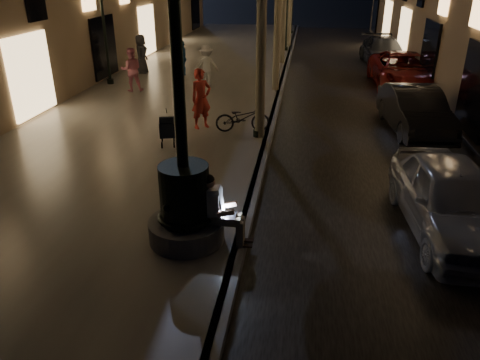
% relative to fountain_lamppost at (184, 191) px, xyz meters
% --- Properties ---
extents(ground, '(120.00, 120.00, 0.00)m').
position_rel_fountain_lamppost_xyz_m(ground, '(1.00, 13.00, -1.21)').
color(ground, black).
rests_on(ground, ground).
extents(cobble_lane, '(6.00, 45.00, 0.02)m').
position_rel_fountain_lamppost_xyz_m(cobble_lane, '(4.00, 13.00, -1.20)').
color(cobble_lane, black).
rests_on(cobble_lane, ground).
extents(promenade, '(8.00, 45.00, 0.20)m').
position_rel_fountain_lamppost_xyz_m(promenade, '(-3.00, 13.00, -1.11)').
color(promenade, slate).
rests_on(promenade, ground).
extents(curb_strip, '(0.25, 45.00, 0.20)m').
position_rel_fountain_lamppost_xyz_m(curb_strip, '(1.00, 13.00, -1.11)').
color(curb_strip, '#59595B').
rests_on(curb_strip, ground).
extents(fountain_lamppost, '(1.40, 1.40, 5.21)m').
position_rel_fountain_lamppost_xyz_m(fountain_lamppost, '(0.00, 0.00, 0.00)').
color(fountain_lamppost, '#59595B').
rests_on(fountain_lamppost, promenade).
extents(seated_man_laptop, '(0.99, 0.33, 1.36)m').
position_rel_fountain_lamppost_xyz_m(seated_man_laptop, '(0.61, 0.00, -0.30)').
color(seated_man_laptop, gray).
rests_on(seated_man_laptop, promenade).
extents(lamp_curb_a, '(0.36, 0.36, 4.81)m').
position_rel_fountain_lamppost_xyz_m(lamp_curb_a, '(0.70, 6.00, 2.02)').
color(lamp_curb_a, black).
rests_on(lamp_curb_a, promenade).
extents(lamp_curb_b, '(0.36, 0.36, 4.81)m').
position_rel_fountain_lamppost_xyz_m(lamp_curb_b, '(0.70, 14.00, 2.02)').
color(lamp_curb_b, black).
rests_on(lamp_curb_b, promenade).
extents(lamp_left_b, '(0.36, 0.36, 4.81)m').
position_rel_fountain_lamppost_xyz_m(lamp_left_b, '(-6.40, 12.00, 2.02)').
color(lamp_left_b, black).
rests_on(lamp_left_b, promenade).
extents(stroller, '(0.60, 1.01, 1.02)m').
position_rel_fountain_lamppost_xyz_m(stroller, '(-1.77, 4.91, -0.50)').
color(stroller, black).
rests_on(stroller, promenade).
extents(car_front, '(2.01, 4.37, 1.45)m').
position_rel_fountain_lamppost_xyz_m(car_front, '(5.00, 1.34, -0.49)').
color(car_front, '#B1B2B9').
rests_on(car_front, ground).
extents(car_second, '(1.88, 4.38, 1.40)m').
position_rel_fountain_lamppost_xyz_m(car_second, '(5.53, 7.76, -0.51)').
color(car_second, black).
rests_on(car_second, ground).
extents(car_third, '(2.55, 5.38, 1.48)m').
position_rel_fountain_lamppost_xyz_m(car_third, '(6.20, 13.85, -0.47)').
color(car_third, maroon).
rests_on(car_third, ground).
extents(car_rear, '(2.27, 5.01, 1.42)m').
position_rel_fountain_lamppost_xyz_m(car_rear, '(6.05, 19.11, -0.50)').
color(car_rear, '#2B2C30').
rests_on(car_rear, ground).
extents(pedestrian_red, '(0.80, 0.78, 1.86)m').
position_rel_fountain_lamppost_xyz_m(pedestrian_red, '(-1.14, 6.59, -0.08)').
color(pedestrian_red, red).
rests_on(pedestrian_red, promenade).
extents(pedestrian_pink, '(1.02, 0.90, 1.73)m').
position_rel_fountain_lamppost_xyz_m(pedestrian_pink, '(-4.97, 10.90, -0.15)').
color(pedestrian_pink, '#C5687D').
rests_on(pedestrian_pink, promenade).
extents(pedestrian_white, '(1.24, 1.01, 1.67)m').
position_rel_fountain_lamppost_xyz_m(pedestrian_white, '(-2.20, 12.40, -0.18)').
color(pedestrian_white, silver).
rests_on(pedestrian_white, promenade).
extents(pedestrian_blue, '(0.75, 1.00, 1.57)m').
position_rel_fountain_lamppost_xyz_m(pedestrian_blue, '(-3.71, 14.22, -0.22)').
color(pedestrian_blue, '#245286').
rests_on(pedestrian_blue, promenade).
extents(pedestrian_dark, '(0.58, 0.88, 1.78)m').
position_rel_fountain_lamppost_xyz_m(pedestrian_dark, '(-5.75, 14.40, -0.12)').
color(pedestrian_dark, '#333338').
rests_on(pedestrian_dark, promenade).
extents(bicycle, '(1.75, 0.92, 0.87)m').
position_rel_fountain_lamppost_xyz_m(bicycle, '(0.18, 6.40, -0.58)').
color(bicycle, black).
rests_on(bicycle, promenade).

